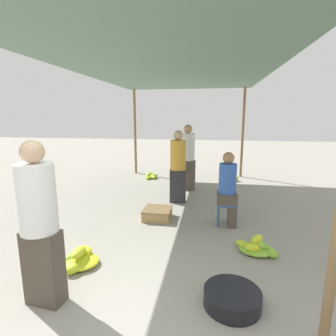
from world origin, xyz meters
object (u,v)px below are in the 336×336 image
Objects in this scene: vendor_seated at (228,188)px; banana_pile_right_1 at (231,178)px; banana_pile_left_1 at (151,176)px; stool at (226,207)px; vendor_foreground at (39,223)px; shopper_walking_far at (178,166)px; crate_near at (157,214)px; shopper_walking_mid at (188,157)px; banana_pile_left_0 at (78,259)px; banana_pile_right_0 at (257,248)px; basin_black at (232,298)px.

banana_pile_right_1 is at bearing 84.78° from vendor_seated.
banana_pile_left_1 is at bearing -177.29° from banana_pile_right_1.
stool is 0.35m from vendor_seated.
vendor_foreground reaches higher than vendor_seated.
vendor_seated is 1.55m from shopper_walking_far.
vendor_seated reaches higher than crate_near.
shopper_walking_mid is (-0.89, 2.20, 0.55)m from stool.
shopper_walking_mid is at bearing -135.39° from banana_pile_right_1.
shopper_walking_mid is at bearing 74.30° from banana_pile_left_0.
banana_pile_left_0 is 0.38× the size of shopper_walking_far.
banana_pile_left_1 is at bearing 91.83° from vendor_foreground.
shopper_walking_mid is at bearing 112.51° from vendor_seated.
vendor_foreground reaches higher than banana_pile_left_0.
crate_near is at bearing 67.78° from banana_pile_left_0.
shopper_walking_mid is 1.06m from shopper_walking_far.
banana_pile_left_0 is (-1.97, -1.62, -0.26)m from stool.
stool is at bearing -57.08° from banana_pile_left_1.
stool is at bearing 112.54° from banana_pile_right_0.
vendor_foreground reaches higher than banana_pile_right_1.
vendor_seated reaches higher than banana_pile_left_1.
shopper_walking_far is at bearing 76.39° from crate_near.
basin_black is 5.50m from banana_pile_right_1.
vendor_seated is 2.59× the size of banana_pile_left_1.
banana_pile_left_0 is at bearing -140.49° from stool.
vendor_seated reaches higher than banana_pile_left_0.
vendor_foreground reaches higher than stool.
vendor_foreground is at bearing -130.01° from stool.
banana_pile_right_1 is (0.31, 3.41, -0.61)m from vendor_seated.
stool is 2.56m from banana_pile_left_0.
basin_black is 1.13× the size of crate_near.
vendor_seated is at bearing 39.23° from banana_pile_left_0.
vendor_foreground is at bearing -172.49° from basin_black.
banana_pile_left_1 is (-2.15, 3.29, -0.62)m from vendor_seated.
shopper_walking_mid is 1.06× the size of shopper_walking_far.
shopper_walking_mid reaches higher than basin_black.
basin_black is at bearing -60.48° from crate_near.
stool is 0.24× the size of shopper_walking_mid.
banana_pile_left_0 is 4.05m from shopper_walking_mid.
banana_pile_left_0 is at bearing 166.84° from basin_black.
crate_near is at bearing -115.73° from banana_pile_right_1.
banana_pile_right_1 is (-0.05, 4.34, -0.01)m from banana_pile_right_0.
vendor_foreground is 3.09m from stool.
crate_near is 1.31m from shopper_walking_far.
banana_pile_right_0 is at bearing -67.78° from shopper_walking_mid.
banana_pile_left_0 reaches higher than banana_pile_right_1.
crate_near is at bearing 119.52° from basin_black.
vendor_seated reaches higher than banana_pile_right_0.
banana_pile_right_1 is (2.46, 0.12, 0.01)m from banana_pile_left_1.
banana_pile_right_0 is (2.35, 0.69, 0.01)m from banana_pile_left_0.
shopper_walking_mid reaches higher than vendor_seated.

